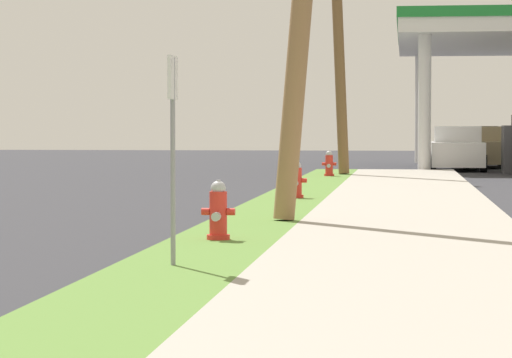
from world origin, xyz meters
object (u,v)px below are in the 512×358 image
Objects in this scene: fire_hydrant_fourth at (329,165)px; utility_pole_background at (338,15)px; street_sign_post at (173,116)px; car_tan_by_far_pump at (484,149)px; fire_hydrant_third at (296,182)px; car_white_by_near_pump at (457,150)px; fire_hydrant_second at (218,213)px.

utility_pole_background is (0.14, 1.75, 4.50)m from fire_hydrant_fourth.
street_sign_post is 35.23m from car_tan_by_far_pump.
fire_hydrant_third is 19.88m from car_white_by_near_pump.
utility_pole_background is at bearing -116.60° from car_tan_by_far_pump.
car_tan_by_far_pump is (5.09, 10.17, -4.22)m from utility_pole_background.
utility_pole_background reaches higher than car_white_by_near_pump.
car_tan_by_far_pump is (5.23, 11.92, 0.28)m from fire_hydrant_fourth.
car_white_by_near_pump is at bearing -108.68° from car_tan_by_far_pump.
car_white_by_near_pump is at bearing 81.65° from fire_hydrant_second.
car_white_by_near_pump is at bearing 78.37° from fire_hydrant_third.
street_sign_post reaches higher than fire_hydrant_third.
street_sign_post reaches higher than car_tan_by_far_pump.
fire_hydrant_third is 11.06m from fire_hydrant_fourth.
fire_hydrant_third is 0.08× the size of utility_pole_background.
car_tan_by_far_pump is (5.36, 31.98, 0.28)m from fire_hydrant_second.
car_white_by_near_pump is (4.04, 8.42, 0.28)m from fire_hydrant_fourth.
utility_pole_background is at bearing -120.38° from car_white_by_near_pump.
car_white_by_near_pump is 0.99× the size of car_tan_by_far_pump.
car_white_by_near_pump is (4.01, 19.47, 0.28)m from fire_hydrant_third.
fire_hydrant_fourth is at bearing -115.66° from car_white_by_near_pump.
car_white_by_near_pump reaches higher than fire_hydrant_second.
street_sign_post is (-0.19, -11.83, 1.19)m from fire_hydrant_third.
fire_hydrant_fourth is at bearing 89.61° from street_sign_post.
utility_pole_background is (0.27, 21.81, 4.50)m from fire_hydrant_second.
fire_hydrant_third is 0.16× the size of car_white_by_near_pump.
car_white_by_near_pump is (3.91, 6.67, -4.22)m from utility_pole_background.
fire_hydrant_second is 20.06m from fire_hydrant_fourth.
fire_hydrant_second is 0.08× the size of utility_pole_background.
fire_hydrant_second is 1.00× the size of fire_hydrant_fourth.
fire_hydrant_second is 3.06m from street_sign_post.
car_white_by_near_pump reaches higher than fire_hydrant_third.
fire_hydrant_fourth is 13.02m from car_tan_by_far_pump.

